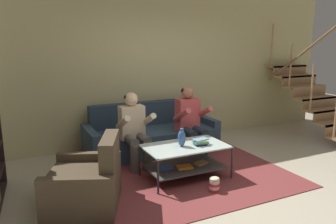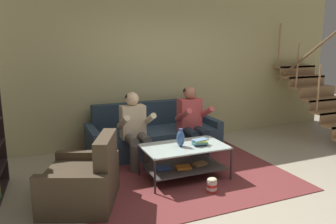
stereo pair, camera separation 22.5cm
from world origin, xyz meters
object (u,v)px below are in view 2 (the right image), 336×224
Objects in this scene: person_seated_right at (192,120)px; book_stack at (200,142)px; person_seated_left at (135,127)px; popcorn_tub at (212,185)px; coffee_table at (184,157)px; armchair at (84,182)px; vase at (181,138)px; couch at (153,136)px.

book_stack is (-0.30, -0.82, -0.12)m from person_seated_right.
person_seated_left reaches higher than book_stack.
popcorn_tub is at bearing -106.42° from person_seated_right.
coffee_table is 4.74× the size of book_stack.
book_stack is at bearing -49.71° from person_seated_left.
person_seated_left is 5.76× the size of popcorn_tub.
book_stack is 1.68m from armchair.
vase is 1.43m from armchair.
person_seated_right reaches higher than person_seated_left.
coffee_table is at bearing 8.49° from armchair.
popcorn_tub is at bearing -65.33° from person_seated_left.
person_seated_left reaches higher than armchair.
couch is 1.87m from popcorn_tub.
book_stack is 0.66m from popcorn_tub.
vase is at bearing 108.23° from popcorn_tub.
coffee_table is at bearing 166.23° from book_stack.
vase is at bearing 174.63° from coffee_table.
armchair reaches higher than popcorn_tub.
armchair is (-1.43, -0.21, -0.04)m from coffee_table.
person_seated_left is 0.96m from coffee_table.
person_seated_right reaches higher than vase.
armchair reaches higher than vase.
couch is at bearing 86.60° from vase.
armchair is at bearing -170.97° from vase.
popcorn_tub is (-0.39, -1.33, -0.54)m from person_seated_right.
person_seated_left is 0.87m from vase.
person_seated_right is 1.04× the size of armchair.
person_seated_left is at bearing -133.16° from couch.
couch reaches higher than coffee_table.
person_seated_left is at bearing 130.29° from book_stack.
vase is (0.42, -0.76, -0.03)m from person_seated_left.
couch is 11.48× the size of popcorn_tub.
person_seated_left is 0.98× the size of coffee_table.
armchair is 5.76× the size of popcorn_tub.
person_seated_left is 4.65× the size of book_stack.
coffee_table is at bearing 103.22° from popcorn_tub.
armchair reaches higher than coffee_table.
popcorn_tub is (0.11, -1.86, -0.18)m from couch.
book_stack is at bearing -12.13° from vase.
person_seated_right is 4.82× the size of book_stack.
person_seated_right is at bearing 26.73° from armchair.
couch is 0.81m from person_seated_left.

